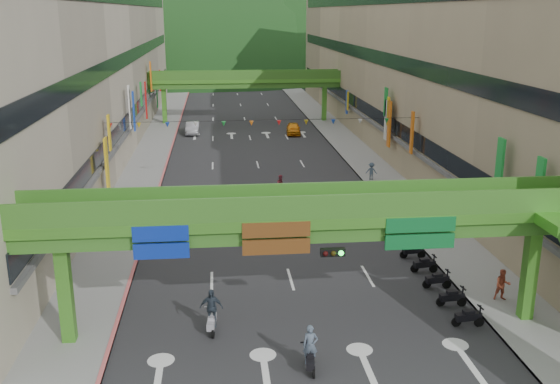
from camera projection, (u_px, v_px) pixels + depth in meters
The scene contains 22 objects.
road_slab at pixel (252, 144), 72.01m from camera, with size 18.00×140.00×0.02m, color #28282B.
sidewalk_left at pixel (155, 146), 70.92m from camera, with size 4.00×140.00×0.15m, color gray.
sidewalk_right at pixel (345, 142), 73.07m from camera, with size 4.00×140.00×0.15m, color gray.
curb_left at pixel (172, 145), 71.10m from camera, with size 0.20×140.00×0.18m, color #CC5959.
curb_right at pixel (330, 142), 72.88m from camera, with size 0.20×140.00×0.18m, color gray.
building_row_left at pixel (77, 63), 67.53m from camera, with size 12.80×95.00×19.00m.
building_row_right at pixel (416, 60), 71.23m from camera, with size 12.80×95.00×19.00m.
overpass_near at pixel (329, 233), 28.02m from camera, with size 28.00×12.27×7.10m.
overpass_far at pixel (245, 83), 84.84m from camera, with size 28.00×2.20×7.10m.
hill_left at pixel (176, 66), 175.66m from camera, with size 168.00×140.00×112.00m, color #1C4419.
hill_right at pixel (306, 60), 198.68m from camera, with size 208.00×176.00×128.00m, color #1C4419.
bunting_string at pixel (265, 123), 51.24m from camera, with size 26.00×0.36×0.47m.
scooter_rider_near at pixel (310, 350), 26.36m from camera, with size 0.70×1.60×2.11m.
scooter_rider_mid at pixel (281, 187), 50.57m from camera, with size 0.98×1.57×2.09m.
scooter_rider_left at pixel (211, 311), 29.51m from camera, with size 1.15×1.60×2.23m.
scooter_rider_far at pixel (267, 216), 43.81m from camera, with size 0.75×1.60×1.85m.
parked_scooter_row at pixel (437, 280), 34.42m from camera, with size 1.60×9.40×1.08m.
car_silver at pixel (193, 128), 78.09m from camera, with size 1.59×4.55×1.50m, color #A7A8AF.
car_yellow at pixel (293, 129), 77.77m from camera, with size 1.72×4.26×1.45m, color orange.
pedestrian_red at pixel (502, 287), 32.69m from camera, with size 0.82×0.64×1.69m, color #A6442B.
pedestrian_dark at pixel (440, 207), 45.81m from camera, with size 1.10×0.46×1.87m, color black.
pedestrian_blue at pixel (371, 173), 56.22m from camera, with size 0.74×0.47×1.58m, color #39495B.
Camera 1 is at (-3.95, -20.66, 14.75)m, focal length 40.00 mm.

